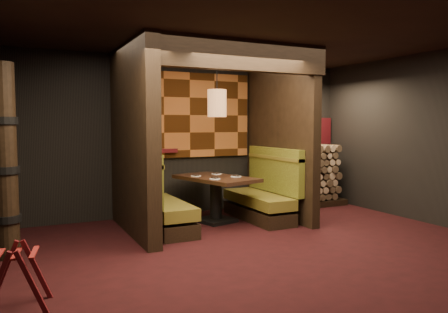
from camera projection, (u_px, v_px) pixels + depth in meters
The scene contains 20 objects.
floor at pixel (267, 251), 5.74m from camera, with size 6.50×5.50×0.02m, color black.
ceiling at pixel (269, 29), 5.52m from camera, with size 6.50×5.50×0.02m, color black.
wall_back at pixel (190, 136), 8.11m from camera, with size 6.50×0.02×2.85m, color black.
wall_right at pixel (440, 138), 7.05m from camera, with size 0.02×5.50×2.85m, color black.
partition_left at pixel (133, 140), 6.52m from camera, with size 0.20×2.20×2.85m, color black.
partition_right at pixel (280, 137), 7.72m from camera, with size 0.15×2.10×2.85m, color black.
header_beam at pixel (241, 55), 6.16m from camera, with size 2.85×0.18×0.44m, color black.
tapa_back_panel at pixel (189, 115), 8.02m from camera, with size 2.40×0.06×1.55m, color #AF602A.
tapa_side_panel at pixel (137, 111), 6.70m from camera, with size 0.04×1.85×1.45m, color #AF602A.
lacquer_shelf at pixel (161, 151), 7.77m from camera, with size 0.60×0.12×0.07m, color #4F1216.
booth_bench_left at pixel (159, 205), 6.77m from camera, with size 0.68×1.60×1.14m.
booth_bench_right at pixel (263, 196), 7.59m from camera, with size 0.68×1.60×1.14m.
dining_table at pixel (216, 191), 7.36m from camera, with size 1.15×1.62×0.77m.
place_settings at pixel (216, 176), 7.34m from camera, with size 0.75×0.78×0.03m.
pendant_lamp at pixel (217, 103), 7.20m from camera, with size 0.31×0.31×1.08m.
luggage_rack at pixel (17, 275), 3.91m from camera, with size 0.63×0.49×0.62m.
totem_column at pixel (6, 163), 5.31m from camera, with size 0.31×0.31×2.40m.
firewood_stack at pixel (303, 176), 8.80m from camera, with size 1.73×0.70×1.22m.
mosaic_header at pixel (294, 131), 9.02m from camera, with size 1.83×0.10×0.56m, color maroon.
bay_front_post at pixel (276, 137), 7.99m from camera, with size 0.08×0.08×2.85m, color black.
Camera 1 is at (-2.97, -4.82, 1.66)m, focal length 35.00 mm.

